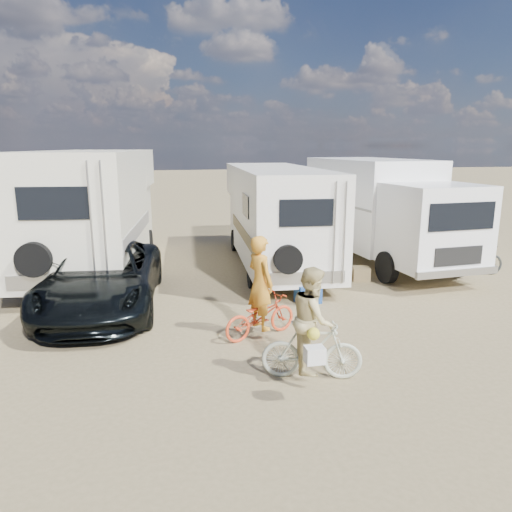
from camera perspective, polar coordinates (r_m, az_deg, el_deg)
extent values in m
plane|color=#8F7B55|center=(9.12, 10.27, -11.49)|extent=(140.00, 140.00, 0.00)
imported|color=black|center=(11.75, -17.75, -2.47)|extent=(2.77, 5.47, 1.48)
imported|color=red|center=(9.64, 0.51, -7.15)|extent=(1.72, 1.15, 0.85)
imported|color=#B1B89F|center=(8.01, 6.64, -11.05)|extent=(1.71, 0.89, 0.99)
imported|color=orange|center=(9.48, 0.51, -4.23)|extent=(0.68, 0.81, 1.88)
imported|color=tan|center=(7.87, 6.71, -8.65)|extent=(0.85, 0.97, 1.71)
imported|color=#242724|center=(15.50, 24.52, -0.42)|extent=(1.81, 0.69, 0.94)
cube|color=navy|center=(11.79, 6.18, -4.44)|extent=(0.63, 0.49, 0.46)
cube|color=olive|center=(13.98, 12.34, -2.07)|extent=(0.56, 0.56, 0.38)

